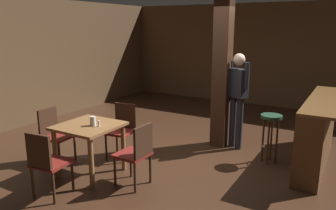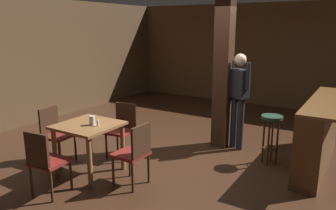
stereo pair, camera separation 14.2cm
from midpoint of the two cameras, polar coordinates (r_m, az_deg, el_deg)
ground_plane at (r=5.68m, az=4.07°, el=-9.02°), size 10.80×10.80×0.00m
wall_back at (r=9.50m, az=17.12°, el=8.29°), size 8.00×0.10×2.80m
wall_left at (r=7.96m, az=-22.34°, el=6.96°), size 0.10×9.00×2.80m
pillar at (r=5.94m, az=10.28°, el=5.84°), size 0.28×0.28×2.80m
dining_table at (r=5.01m, az=-12.86°, el=-4.87°), size 0.84×0.84×0.77m
chair_west at (r=5.62m, az=-18.42°, el=-4.45°), size 0.45×0.45×0.89m
chair_south at (r=4.52m, az=-19.76°, el=-8.97°), size 0.46×0.46×0.89m
chair_north at (r=5.62m, az=-7.19°, el=-3.82°), size 0.48×0.48×0.89m
chair_east at (r=4.54m, az=-4.91°, el=-8.06°), size 0.44×0.44×0.89m
napkin_cup at (r=4.88m, az=-12.26°, el=-2.65°), size 0.09×0.09×0.14m
salt_shaker at (r=4.83m, az=-11.29°, el=-3.09°), size 0.03×0.03×0.09m
standing_person at (r=5.93m, az=12.85°, el=1.80°), size 0.46×0.33×1.72m
bar_counter at (r=5.77m, az=25.48°, el=-4.19°), size 0.56×2.33×1.07m
bar_stool_near at (r=5.48m, az=18.23°, el=-3.90°), size 0.34×0.34×0.80m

